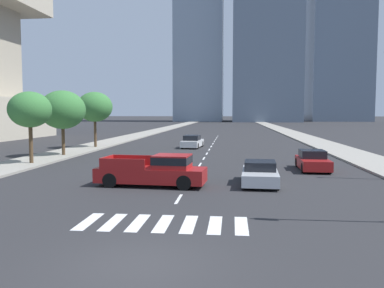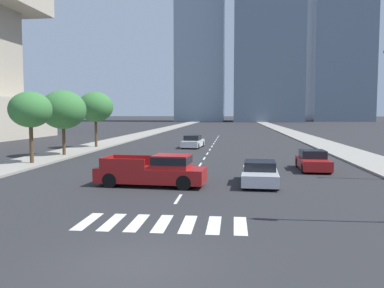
{
  "view_description": "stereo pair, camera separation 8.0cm",
  "coord_description": "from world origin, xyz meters",
  "px_view_note": "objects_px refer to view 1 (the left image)",
  "views": [
    {
      "loc": [
        2.36,
        -9.79,
        3.86
      ],
      "look_at": [
        0.0,
        13.81,
        2.0
      ],
      "focal_mm": 37.66,
      "sensor_mm": 36.0,
      "label": 1
    },
    {
      "loc": [
        2.44,
        -9.78,
        3.86
      ],
      "look_at": [
        0.0,
        13.81,
        2.0
      ],
      "focal_mm": 37.66,
      "sensor_mm": 36.0,
      "label": 2
    }
  ],
  "objects_px": {
    "street_tree_second": "(63,110)",
    "street_tree_third": "(95,107)",
    "pickup_truck": "(156,171)",
    "street_tree_nearest": "(30,110)",
    "sedan_silver_2": "(260,174)",
    "sedan_white_0": "(192,142)",
    "sedan_red_1": "(313,161)"
  },
  "relations": [
    {
      "from": "street_tree_second",
      "to": "street_tree_third",
      "type": "distance_m",
      "value": 8.29
    },
    {
      "from": "pickup_truck",
      "to": "street_tree_nearest",
      "type": "relative_size",
      "value": 1.11
    },
    {
      "from": "pickup_truck",
      "to": "street_tree_third",
      "type": "distance_m",
      "value": 24.33
    },
    {
      "from": "sedan_silver_2",
      "to": "sedan_white_0",
      "type": "bearing_deg",
      "value": -162.16
    },
    {
      "from": "pickup_truck",
      "to": "street_tree_second",
      "type": "distance_m",
      "value": 17.37
    },
    {
      "from": "street_tree_nearest",
      "to": "pickup_truck",
      "type": "bearing_deg",
      "value": -34.94
    },
    {
      "from": "pickup_truck",
      "to": "sedan_white_0",
      "type": "bearing_deg",
      "value": 95.58
    },
    {
      "from": "sedan_red_1",
      "to": "street_tree_third",
      "type": "relative_size",
      "value": 0.73
    },
    {
      "from": "sedan_red_1",
      "to": "street_tree_second",
      "type": "bearing_deg",
      "value": -105.83
    },
    {
      "from": "pickup_truck",
      "to": "sedan_silver_2",
      "type": "relative_size",
      "value": 1.31
    },
    {
      "from": "street_tree_nearest",
      "to": "street_tree_second",
      "type": "bearing_deg",
      "value": 90.0
    },
    {
      "from": "sedan_red_1",
      "to": "street_tree_third",
      "type": "bearing_deg",
      "value": -124.38
    },
    {
      "from": "sedan_white_0",
      "to": "street_tree_second",
      "type": "height_order",
      "value": "street_tree_second"
    },
    {
      "from": "pickup_truck",
      "to": "sedan_silver_2",
      "type": "height_order",
      "value": "pickup_truck"
    },
    {
      "from": "sedan_red_1",
      "to": "sedan_silver_2",
      "type": "distance_m",
      "value": 6.91
    },
    {
      "from": "sedan_silver_2",
      "to": "street_tree_third",
      "type": "height_order",
      "value": "street_tree_third"
    },
    {
      "from": "sedan_white_0",
      "to": "sedan_red_1",
      "type": "distance_m",
      "value": 18.94
    },
    {
      "from": "sedan_red_1",
      "to": "sedan_silver_2",
      "type": "xyz_separation_m",
      "value": [
        -3.88,
        -5.72,
        -0.04
      ]
    },
    {
      "from": "sedan_white_0",
      "to": "street_tree_nearest",
      "type": "distance_m",
      "value": 19.06
    },
    {
      "from": "sedan_silver_2",
      "to": "pickup_truck",
      "type": "bearing_deg",
      "value": -74.85
    },
    {
      "from": "sedan_white_0",
      "to": "street_tree_nearest",
      "type": "bearing_deg",
      "value": 151.53
    },
    {
      "from": "sedan_white_0",
      "to": "sedan_silver_2",
      "type": "relative_size",
      "value": 1.05
    },
    {
      "from": "street_tree_nearest",
      "to": "street_tree_third",
      "type": "height_order",
      "value": "street_tree_third"
    },
    {
      "from": "street_tree_third",
      "to": "sedan_silver_2",
      "type": "bearing_deg",
      "value": -51.39
    },
    {
      "from": "pickup_truck",
      "to": "street_tree_third",
      "type": "bearing_deg",
      "value": 121.2
    },
    {
      "from": "street_tree_second",
      "to": "sedan_white_0",
      "type": "bearing_deg",
      "value": 43.72
    },
    {
      "from": "street_tree_nearest",
      "to": "sedan_silver_2",
      "type": "bearing_deg",
      "value": -21.36
    },
    {
      "from": "pickup_truck",
      "to": "street_tree_nearest",
      "type": "xyz_separation_m",
      "value": [
        -10.78,
        7.53,
        3.24
      ]
    },
    {
      "from": "pickup_truck",
      "to": "street_tree_nearest",
      "type": "bearing_deg",
      "value": 149.64
    },
    {
      "from": "sedan_silver_2",
      "to": "street_tree_third",
      "type": "bearing_deg",
      "value": -138.48
    },
    {
      "from": "sedan_silver_2",
      "to": "street_tree_second",
      "type": "distance_m",
      "value": 20.51
    },
    {
      "from": "sedan_red_1",
      "to": "street_tree_nearest",
      "type": "xyz_separation_m",
      "value": [
        -20.11,
        0.63,
        3.44
      ]
    }
  ]
}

